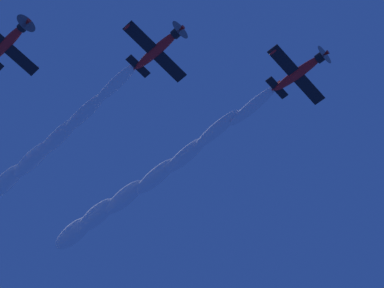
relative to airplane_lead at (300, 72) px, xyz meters
The scene contains 5 objects.
airplane_lead is the anchor object (origin of this frame).
airplane_left_wingman 17.26m from the airplane_lead, 169.69° to the left, with size 8.99×8.16×2.95m.
airplane_right_wingman 35.05m from the airplane_lead, 165.76° to the left, with size 8.98×8.15×3.14m.
smoke_trail_lead 30.26m from the airplane_lead, 116.64° to the left, with size 21.51×39.66×5.72m.
smoke_trail_left_wingman 42.88m from the airplane_lead, 135.22° to the left, with size 21.32×40.25×5.87m.
Camera 1 is at (-25.10, -29.19, 2.19)m, focal length 55.22 mm.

